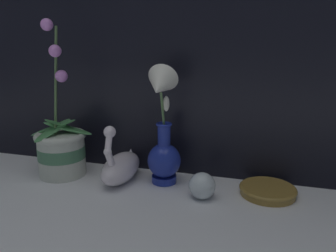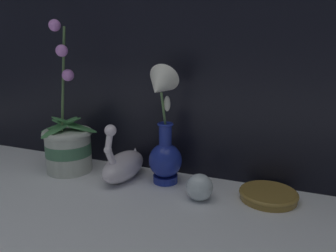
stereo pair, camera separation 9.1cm
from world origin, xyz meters
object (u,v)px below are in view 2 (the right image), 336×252
blue_vase (163,138)px  glass_sphere (199,187)px  swan_figurine (123,164)px  orchid_potted_plant (68,144)px  amber_dish (268,194)px

blue_vase → glass_sphere: bearing=-25.1°
swan_figurine → glass_sphere: swan_figurine is taller
swan_figurine → glass_sphere: 0.26m
glass_sphere → orchid_potted_plant: bearing=175.1°
blue_vase → glass_sphere: (0.13, -0.06, -0.11)m
swan_figurine → glass_sphere: bearing=-10.2°
swan_figurine → glass_sphere: (0.26, -0.05, -0.01)m
blue_vase → amber_dish: (0.30, 0.01, -0.13)m
orchid_potted_plant → swan_figurine: size_ratio=2.36×
swan_figurine → blue_vase: size_ratio=0.57×
blue_vase → amber_dish: blue_vase is taller
blue_vase → amber_dish: size_ratio=2.28×
orchid_potted_plant → amber_dish: 0.63m
blue_vase → orchid_potted_plant: bearing=-176.1°
swan_figurine → glass_sphere: size_ratio=2.80×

